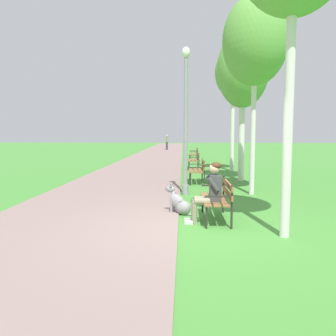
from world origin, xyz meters
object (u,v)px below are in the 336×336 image
at_px(park_bench_mid, 198,169).
at_px(birch_tree_second, 255,41).
at_px(dog_grey, 179,203).
at_px(park_bench_near, 219,196).
at_px(person_seated_on_near_bench, 210,190).
at_px(park_bench_furthest, 194,153).
at_px(birch_tree_third, 243,70).
at_px(park_bench_far, 195,159).
at_px(birch_tree_fourth, 233,73).
at_px(lamp_post_near, 186,120).
at_px(pedestrian_distant, 167,142).

xyz_separation_m(park_bench_mid, birch_tree_second, (1.49, -2.40, 3.95)).
bearing_deg(dog_grey, park_bench_near, -30.04).
bearing_deg(park_bench_mid, person_seated_on_near_bench, -90.18).
height_order(park_bench_furthest, person_seated_on_near_bench, person_seated_on_near_bench).
relative_size(park_bench_near, birch_tree_third, 0.27).
bearing_deg(park_bench_near, park_bench_furthest, 89.99).
height_order(park_bench_near, park_bench_far, same).
relative_size(birch_tree_second, birch_tree_fourth, 0.98).
bearing_deg(lamp_post_near, park_bench_far, 85.99).
relative_size(dog_grey, birch_tree_fourth, 0.13).
bearing_deg(pedestrian_distant, birch_tree_fourth, -78.75).
bearing_deg(person_seated_on_near_bench, park_bench_mid, 89.82).
bearing_deg(park_bench_furthest, dog_grey, -93.11).
relative_size(park_bench_mid, pedestrian_distant, 0.91).
relative_size(park_bench_far, pedestrian_distant, 0.91).
distance_m(park_bench_mid, pedestrian_distant, 24.74).
bearing_deg(park_bench_near, dog_grey, 149.96).
bearing_deg(pedestrian_distant, park_bench_far, -83.18).
distance_m(park_bench_furthest, lamp_post_near, 13.05).
height_order(park_bench_mid, dog_grey, park_bench_mid).
bearing_deg(birch_tree_fourth, park_bench_far, 151.87).
relative_size(dog_grey, birch_tree_second, 0.13).
distance_m(birch_tree_third, pedestrian_distant, 24.56).
bearing_deg(park_bench_furthest, lamp_post_near, -93.02).
distance_m(park_bench_near, birch_tree_fourth, 10.53).
relative_size(park_bench_near, person_seated_on_near_bench, 1.20).
relative_size(park_bench_far, lamp_post_near, 0.35).
distance_m(park_bench_near, person_seated_on_near_bench, 0.38).
relative_size(park_bench_far, park_bench_furthest, 1.00).
xyz_separation_m(park_bench_far, person_seated_on_near_bench, (-0.05, -10.76, 0.17)).
bearing_deg(birch_tree_second, park_bench_far, 101.23).
bearing_deg(birch_tree_second, birch_tree_third, 86.74).
height_order(birch_tree_second, birch_tree_third, birch_tree_second).
bearing_deg(birch_tree_fourth, lamp_post_near, -109.07).
bearing_deg(birch_tree_third, park_bench_furthest, 98.62).
relative_size(park_bench_near, lamp_post_near, 0.35).
distance_m(park_bench_near, lamp_post_near, 3.50).
xyz_separation_m(birch_tree_third, birch_tree_fourth, (0.12, 3.39, 0.44)).
distance_m(park_bench_furthest, birch_tree_third, 10.50).
bearing_deg(lamp_post_near, park_bench_furthest, 86.98).
xyz_separation_m(park_bench_far, dog_grey, (-0.68, -10.01, -0.25)).
bearing_deg(dog_grey, park_bench_far, 86.11).
xyz_separation_m(park_bench_mid, pedestrian_distant, (-2.32, 24.63, 0.33)).
bearing_deg(park_bench_near, park_bench_mid, 91.95).
bearing_deg(dog_grey, person_seated_on_near_bench, -50.19).
xyz_separation_m(park_bench_near, park_bench_furthest, (0.00, 15.90, 0.00)).
bearing_deg(park_bench_furthest, person_seated_on_near_bench, -90.74).
xyz_separation_m(birch_tree_second, pedestrian_distant, (-3.81, 27.03, -3.62)).
bearing_deg(lamp_post_near, birch_tree_second, 5.04).
relative_size(park_bench_mid, lamp_post_near, 0.35).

